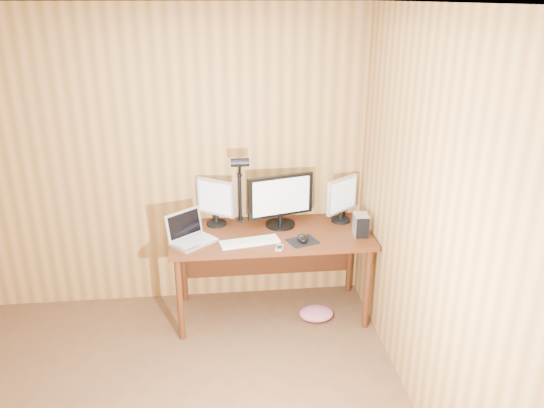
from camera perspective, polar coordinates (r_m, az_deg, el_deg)
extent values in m
plane|color=silver|center=(2.30, -20.43, 19.48)|extent=(4.00, 4.00, 0.00)
plane|color=#B17C40|center=(4.46, -12.59, 4.25)|extent=(4.00, 0.00, 4.00)
plane|color=#B17C40|center=(2.86, 20.26, -6.60)|extent=(0.00, 4.00, 4.00)
cube|color=#4D2310|center=(4.29, -0.07, -3.37)|extent=(1.60, 0.70, 0.04)
cube|color=#4D2310|center=(4.69, -0.48, -4.78)|extent=(1.48, 0.02, 0.51)
cylinder|color=#4D2310|center=(4.20, -9.89, -10.07)|extent=(0.05, 0.05, 0.71)
cylinder|color=#4D2310|center=(4.71, -9.50, -6.39)|extent=(0.05, 0.05, 0.71)
cylinder|color=#4D2310|center=(4.34, 10.22, -8.97)|extent=(0.05, 0.05, 0.71)
cylinder|color=#4D2310|center=(4.83, 8.37, -5.54)|extent=(0.05, 0.05, 0.71)
cylinder|color=black|center=(4.41, 0.90, -2.20)|extent=(0.24, 0.24, 0.02)
cylinder|color=black|center=(4.39, 0.90, -1.66)|extent=(0.04, 0.04, 0.07)
cube|color=black|center=(4.32, 0.92, 0.90)|extent=(0.55, 0.18, 0.35)
cube|color=silver|center=(4.30, 1.02, 0.81)|extent=(0.48, 0.13, 0.30)
cylinder|color=black|center=(4.45, -5.97, -2.10)|extent=(0.16, 0.16, 0.02)
cylinder|color=black|center=(4.43, -5.99, -1.55)|extent=(0.03, 0.03, 0.07)
cube|color=silver|center=(4.36, -6.09, 0.71)|extent=(0.31, 0.22, 0.30)
cube|color=silver|center=(4.35, -6.23, 0.63)|extent=(0.26, 0.17, 0.26)
cylinder|color=black|center=(4.53, 7.40, -1.72)|extent=(0.16, 0.16, 0.02)
cylinder|color=black|center=(4.52, 7.42, -1.18)|extent=(0.03, 0.03, 0.07)
cube|color=silver|center=(4.45, 7.54, 0.98)|extent=(0.29, 0.23, 0.29)
cube|color=silver|center=(4.44, 7.72, 0.92)|extent=(0.24, 0.18, 0.25)
cube|color=silver|center=(4.15, -8.42, -4.06)|extent=(0.39, 0.38, 0.02)
cube|color=silver|center=(4.19, -9.46, -2.13)|extent=(0.28, 0.24, 0.22)
cube|color=black|center=(4.19, -9.46, -2.13)|extent=(0.24, 0.21, 0.18)
cube|color=#B2B2B7|center=(4.15, -8.43, -3.93)|extent=(0.30, 0.28, 0.00)
cube|color=white|center=(4.11, -2.41, -4.10)|extent=(0.48, 0.22, 0.02)
cube|color=white|center=(4.10, -2.41, -3.95)|extent=(0.44, 0.19, 0.00)
cube|color=black|center=(4.14, 3.31, -4.02)|extent=(0.27, 0.24, 0.00)
ellipsoid|color=black|center=(4.13, 3.32, -3.73)|extent=(0.09, 0.13, 0.04)
cube|color=silver|center=(4.27, 9.52, -2.21)|extent=(0.12, 0.16, 0.17)
cube|color=black|center=(4.20, 9.74, -2.63)|extent=(0.10, 0.01, 0.17)
cube|color=silver|center=(4.02, 0.81, -4.73)|extent=(0.07, 0.11, 0.01)
cube|color=black|center=(4.02, 0.81, -4.64)|extent=(0.05, 0.07, 0.00)
cylinder|color=black|center=(4.60, 7.55, -0.63)|extent=(0.05, 0.05, 0.13)
cube|color=black|center=(4.51, -3.40, -1.99)|extent=(0.05, 0.06, 0.06)
cylinder|color=black|center=(4.43, -3.46, 0.56)|extent=(0.03, 0.03, 0.41)
sphere|color=black|center=(4.36, -3.52, 3.08)|extent=(0.04, 0.04, 0.04)
cylinder|color=black|center=(4.27, -3.50, 3.80)|extent=(0.02, 0.14, 0.17)
cylinder|color=black|center=(4.17, -3.47, 4.48)|extent=(0.15, 0.07, 0.07)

